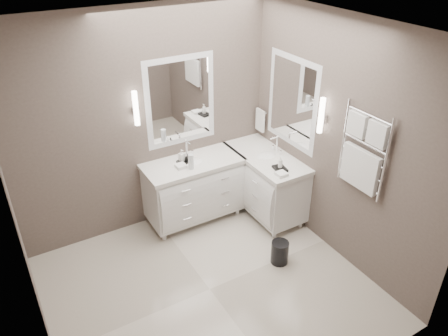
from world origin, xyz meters
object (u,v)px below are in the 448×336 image
vanity_back (194,187)px  waste_bin (280,252)px  towel_ladder (363,155)px  vanity_right (265,180)px

vanity_back → waste_bin: bearing=-70.2°
towel_ladder → waste_bin: 1.46m
vanity_back → vanity_right: bearing=-20.4°
vanity_back → vanity_right: 0.93m
towel_ladder → waste_bin: size_ratio=3.22×
vanity_right → waste_bin: bearing=-114.6°
towel_ladder → waste_bin: (-0.65, 0.37, -1.25)m
vanity_back → waste_bin: vanity_back is taller
vanity_right → waste_bin: size_ratio=4.44×
vanity_back → vanity_right: (0.88, -0.33, 0.00)m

